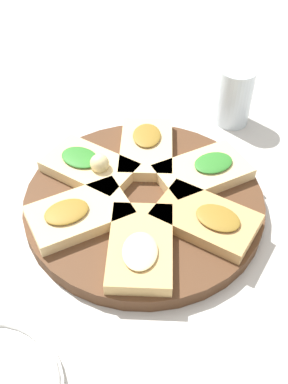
{
  "coord_description": "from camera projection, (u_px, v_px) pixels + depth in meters",
  "views": [
    {
      "loc": [
        0.21,
        0.43,
        0.52
      ],
      "look_at": [
        0.0,
        0.0,
        0.03
      ],
      "focal_mm": 42.0,
      "sensor_mm": 36.0,
      "label": 1
    }
  ],
  "objects": [
    {
      "name": "ground_plane",
      "position": [
        144.0,
        207.0,
        0.71
      ],
      "size": [
        3.0,
        3.0,
        0.0
      ],
      "primitive_type": "plane",
      "color": "beige"
    },
    {
      "name": "serving_board",
      "position": [
        144.0,
        202.0,
        0.7
      ],
      "size": [
        0.37,
        0.37,
        0.02
      ],
      "primitive_type": "cylinder",
      "color": "#51331E",
      "rests_on": "ground_plane"
    },
    {
      "name": "focaccia_slice_0",
      "position": [
        146.0,
        147.0,
        0.75
      ],
      "size": [
        0.14,
        0.17,
        0.03
      ],
      "color": "#E5C689",
      "rests_on": "serving_board"
    },
    {
      "name": "focaccia_slice_1",
      "position": [
        90.0,
        166.0,
        0.72
      ],
      "size": [
        0.15,
        0.17,
        0.04
      ],
      "color": "#E5C689",
      "rests_on": "serving_board"
    },
    {
      "name": "focaccia_slice_2",
      "position": [
        79.0,
        215.0,
        0.65
      ],
      "size": [
        0.15,
        0.09,
        0.03
      ],
      "color": "#E5C689",
      "rests_on": "serving_board"
    },
    {
      "name": "focaccia_slice_3",
      "position": [
        141.0,
        247.0,
        0.61
      ],
      "size": [
        0.14,
        0.17,
        0.03
      ],
      "color": "tan",
      "rests_on": "serving_board"
    },
    {
      "name": "focaccia_slice_4",
      "position": [
        207.0,
        219.0,
        0.64
      ],
      "size": [
        0.15,
        0.17,
        0.03
      ],
      "color": "tan",
      "rests_on": "serving_board"
    },
    {
      "name": "focaccia_slice_5",
      "position": [
        203.0,
        170.0,
        0.71
      ],
      "size": [
        0.15,
        0.09,
        0.03
      ],
      "color": "#E5C689",
      "rests_on": "serving_board"
    },
    {
      "name": "water_glass",
      "position": [
        234.0,
        97.0,
        0.83
      ],
      "size": [
        0.06,
        0.06,
        0.11
      ],
      "primitive_type": "cylinder",
      "color": "silver",
      "rests_on": "ground_plane"
    }
  ]
}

